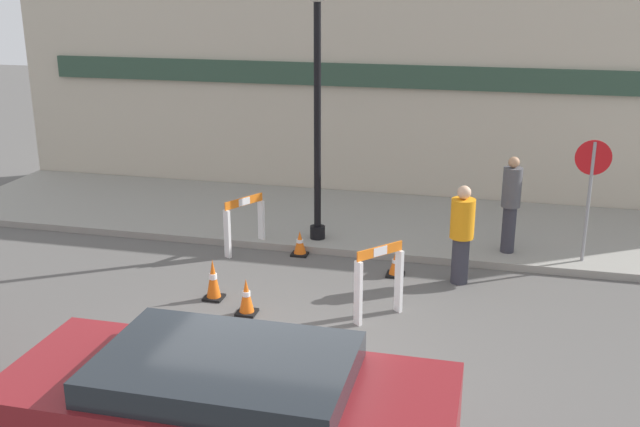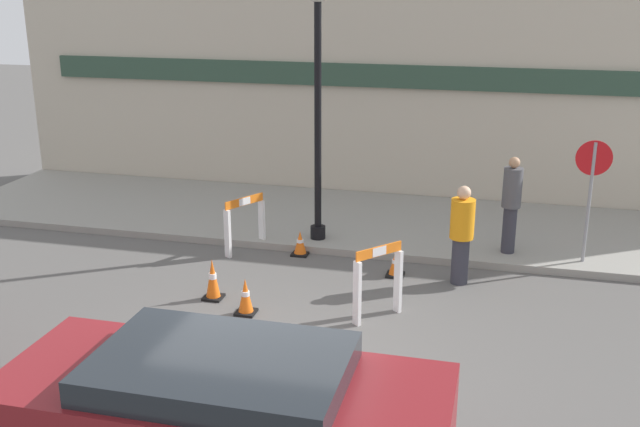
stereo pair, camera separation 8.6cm
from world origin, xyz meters
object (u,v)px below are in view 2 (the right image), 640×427
Objects in this scene: stop_sign at (591,181)px; person_worker at (462,232)px; streetlamp_post at (318,75)px; person_pedestrian at (511,202)px; parked_car_1 at (223,423)px.

stop_sign is 2.46m from person_worker.
streetlamp_post reaches higher than person_worker.
streetlamp_post is 4.10m from person_pedestrian.
person_worker is (2.74, -1.21, -2.32)m from streetlamp_post.
person_worker is 6.39m from parked_car_1.
streetlamp_post is 2.70× the size of person_pedestrian.
person_pedestrian is 0.42× the size of parked_car_1.
streetlamp_post is 7.76m from parked_car_1.
streetlamp_post is 2.21× the size of stop_sign.
person_pedestrian is at bearing -8.38° from stop_sign.
streetlamp_post reaches higher than person_pedestrian.
streetlamp_post is at bearing -33.68° from person_worker.
stop_sign is (4.78, -0.03, -1.64)m from streetlamp_post.
person_worker is at bearing 85.38° from person_pedestrian.
stop_sign is 8.28m from parked_car_1.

